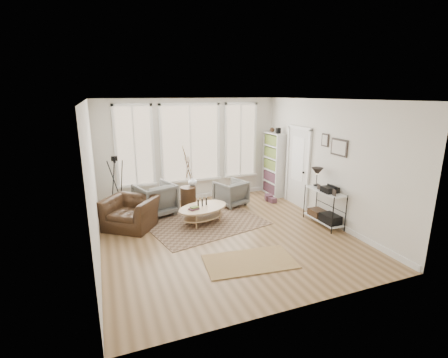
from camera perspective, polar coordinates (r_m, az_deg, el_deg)
name	(u,v)px	position (r m, az deg, el deg)	size (l,w,h in m)	color
room	(226,171)	(6.85, 0.33, 1.36)	(5.50, 5.54, 2.90)	#96724A
bay_window	(191,145)	(9.31, -5.89, 6.01)	(4.14, 0.12, 2.24)	tan
door	(298,165)	(9.06, 12.84, 2.35)	(0.09, 1.06, 2.22)	silver
bookcase	(274,164)	(9.91, 8.70, 2.62)	(0.31, 0.85, 2.06)	white
low_shelf	(324,204)	(7.99, 17.20, -4.17)	(0.38, 1.08, 1.30)	white
wall_art	(335,145)	(7.82, 18.98, 5.60)	(0.04, 0.88, 0.44)	black
rug_main	(205,222)	(7.91, -3.38, -7.60)	(2.64, 1.98, 0.01)	brown
rug_runner	(250,261)	(6.20, 4.52, -14.21)	(1.65, 0.92, 0.01)	brown
coffee_table	(203,210)	(7.79, -3.76, -5.53)	(1.48, 1.21, 0.59)	tan
armchair_left	(155,199)	(8.45, -12.00, -3.49)	(0.88, 0.91, 0.83)	slate
armchair_right	(231,193)	(9.00, 1.20, -2.47)	(0.74, 0.76, 0.70)	slate
side_table	(188,179)	(8.58, -6.40, -0.05)	(0.41, 0.41, 1.73)	#392416
vase	(193,181)	(8.73, -5.56, -0.38)	(0.23, 0.23, 0.24)	silver
accent_chair	(131,213)	(7.81, -16.10, -5.74)	(1.09, 0.96, 0.71)	#392416
tripod_camera	(117,189)	(8.55, -18.31, -1.65)	(0.54, 0.54, 1.53)	black
book_stack_near	(269,197)	(9.56, 7.87, -3.21)	(0.21, 0.26, 0.17)	maroon
book_stack_far	(272,200)	(9.38, 8.51, -3.69)	(0.17, 0.21, 0.14)	maroon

